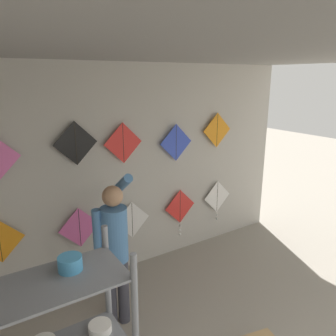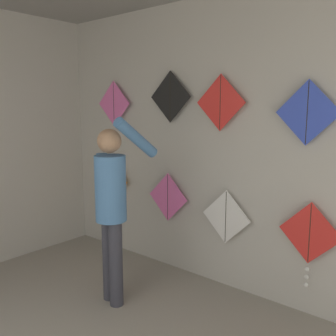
{
  "view_description": "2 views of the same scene",
  "coord_description": "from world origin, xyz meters",
  "px_view_note": "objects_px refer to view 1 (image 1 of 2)",
  "views": [
    {
      "loc": [
        -1.81,
        0.01,
        2.62
      ],
      "look_at": [
        0.45,
        3.5,
        1.46
      ],
      "focal_mm": 35.0,
      "sensor_mm": 36.0,
      "label": 1
    },
    {
      "loc": [
        1.82,
        0.74,
        1.78
      ],
      "look_at": [
        -0.51,
        3.5,
        1.18
      ],
      "focal_mm": 40.0,
      "sensor_mm": 36.0,
      "label": 2
    }
  ],
  "objects_px": {
    "shopkeeper": "(114,244)",
    "kite_2": "(132,220)",
    "kite_1": "(80,228)",
    "kite_3": "(180,209)",
    "kite_4": "(217,198)",
    "kite_7": "(123,143)",
    "kite_9": "(217,130)",
    "kite_8": "(176,143)",
    "kite_6": "(76,143)"
  },
  "relations": [
    {
      "from": "kite_4",
      "to": "kite_8",
      "type": "height_order",
      "value": "kite_8"
    },
    {
      "from": "kite_2",
      "to": "kite_6",
      "type": "xyz_separation_m",
      "value": [
        -0.7,
        0.0,
        1.14
      ]
    },
    {
      "from": "kite_9",
      "to": "shopkeeper",
      "type": "bearing_deg",
      "value": -157.47
    },
    {
      "from": "kite_2",
      "to": "kite_9",
      "type": "height_order",
      "value": "kite_9"
    },
    {
      "from": "kite_3",
      "to": "kite_7",
      "type": "relative_size",
      "value": 1.4
    },
    {
      "from": "kite_3",
      "to": "kite_7",
      "type": "xyz_separation_m",
      "value": [
        -0.89,
        0.0,
        1.1
      ]
    },
    {
      "from": "kite_1",
      "to": "kite_4",
      "type": "relative_size",
      "value": 0.79
    },
    {
      "from": "kite_6",
      "to": "kite_9",
      "type": "distance_m",
      "value": 2.17
    },
    {
      "from": "shopkeeper",
      "to": "kite_1",
      "type": "height_order",
      "value": "shopkeeper"
    },
    {
      "from": "shopkeeper",
      "to": "kite_8",
      "type": "xyz_separation_m",
      "value": [
        1.36,
        0.88,
        0.77
      ]
    },
    {
      "from": "shopkeeper",
      "to": "kite_7",
      "type": "relative_size",
      "value": 3.21
    },
    {
      "from": "kite_7",
      "to": "kite_9",
      "type": "relative_size",
      "value": 1.0
    },
    {
      "from": "kite_6",
      "to": "kite_8",
      "type": "distance_m",
      "value": 1.42
    },
    {
      "from": "shopkeeper",
      "to": "kite_3",
      "type": "xyz_separation_m",
      "value": [
        1.44,
        0.87,
        -0.25
      ]
    },
    {
      "from": "kite_3",
      "to": "kite_8",
      "type": "relative_size",
      "value": 1.4
    },
    {
      "from": "kite_7",
      "to": "kite_1",
      "type": "bearing_deg",
      "value": 180.0
    },
    {
      "from": "kite_1",
      "to": "kite_4",
      "type": "xyz_separation_m",
      "value": [
        2.26,
        -0.0,
        -0.07
      ]
    },
    {
      "from": "kite_4",
      "to": "kite_9",
      "type": "height_order",
      "value": "kite_9"
    },
    {
      "from": "kite_3",
      "to": "kite_7",
      "type": "bearing_deg",
      "value": 179.93
    },
    {
      "from": "kite_2",
      "to": "kite_4",
      "type": "distance_m",
      "value": 1.53
    },
    {
      "from": "kite_7",
      "to": "kite_8",
      "type": "distance_m",
      "value": 0.82
    },
    {
      "from": "shopkeeper",
      "to": "kite_6",
      "type": "height_order",
      "value": "kite_6"
    },
    {
      "from": "kite_4",
      "to": "kite_7",
      "type": "relative_size",
      "value": 1.26
    },
    {
      "from": "kite_1",
      "to": "shopkeeper",
      "type": "bearing_deg",
      "value": -84.13
    },
    {
      "from": "kite_1",
      "to": "kite_2",
      "type": "relative_size",
      "value": 1.0
    },
    {
      "from": "kite_2",
      "to": "kite_4",
      "type": "xyz_separation_m",
      "value": [
        1.53,
        -0.0,
        0.0
      ]
    },
    {
      "from": "kite_4",
      "to": "kite_9",
      "type": "xyz_separation_m",
      "value": [
        -0.06,
        0.0,
        1.11
      ]
    },
    {
      "from": "kite_1",
      "to": "kite_3",
      "type": "bearing_deg",
      "value": -0.04
    },
    {
      "from": "kite_2",
      "to": "kite_8",
      "type": "xyz_separation_m",
      "value": [
        0.72,
        0.0,
        1.0
      ]
    },
    {
      "from": "shopkeeper",
      "to": "kite_7",
      "type": "bearing_deg",
      "value": 73.44
    },
    {
      "from": "kite_8",
      "to": "kite_6",
      "type": "bearing_deg",
      "value": 180.0
    },
    {
      "from": "kite_1",
      "to": "kite_7",
      "type": "bearing_deg",
      "value": 0.0
    },
    {
      "from": "kite_4",
      "to": "kite_6",
      "type": "relative_size",
      "value": 1.26
    },
    {
      "from": "shopkeeper",
      "to": "kite_2",
      "type": "xyz_separation_m",
      "value": [
        0.64,
        0.88,
        -0.23
      ]
    },
    {
      "from": "shopkeeper",
      "to": "kite_8",
      "type": "height_order",
      "value": "kite_8"
    },
    {
      "from": "kite_9",
      "to": "kite_1",
      "type": "bearing_deg",
      "value": 180.0
    },
    {
      "from": "shopkeeper",
      "to": "kite_2",
      "type": "relative_size",
      "value": 3.21
    },
    {
      "from": "kite_2",
      "to": "kite_4",
      "type": "bearing_deg",
      "value": -0.03
    },
    {
      "from": "shopkeeper",
      "to": "kite_9",
      "type": "height_order",
      "value": "kite_9"
    },
    {
      "from": "kite_8",
      "to": "kite_9",
      "type": "bearing_deg",
      "value": 0.0
    },
    {
      "from": "kite_2",
      "to": "kite_8",
      "type": "distance_m",
      "value": 1.23
    },
    {
      "from": "kite_6",
      "to": "kite_9",
      "type": "xyz_separation_m",
      "value": [
        2.17,
        0.0,
        -0.03
      ]
    },
    {
      "from": "kite_1",
      "to": "kite_2",
      "type": "bearing_deg",
      "value": 0.0
    },
    {
      "from": "kite_2",
      "to": "kite_7",
      "type": "xyz_separation_m",
      "value": [
        -0.09,
        0.0,
        1.08
      ]
    },
    {
      "from": "shopkeeper",
      "to": "kite_6",
      "type": "distance_m",
      "value": 1.27
    },
    {
      "from": "kite_4",
      "to": "kite_9",
      "type": "bearing_deg",
      "value": 179.28
    },
    {
      "from": "kite_7",
      "to": "kite_9",
      "type": "xyz_separation_m",
      "value": [
        1.56,
        0.0,
        0.03
      ]
    },
    {
      "from": "kite_3",
      "to": "kite_9",
      "type": "relative_size",
      "value": 1.4
    },
    {
      "from": "shopkeeper",
      "to": "kite_8",
      "type": "distance_m",
      "value": 1.79
    },
    {
      "from": "kite_1",
      "to": "kite_2",
      "type": "height_order",
      "value": "kite_1"
    }
  ]
}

